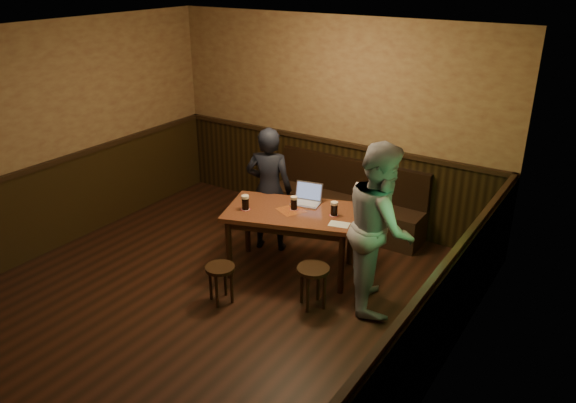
% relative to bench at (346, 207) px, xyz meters
% --- Properties ---
extents(room, '(5.04, 6.04, 2.84)m').
position_rel_bench_xyz_m(room, '(-0.39, -2.53, 0.89)').
color(room, black).
rests_on(room, ground).
extents(bench, '(2.20, 0.50, 0.95)m').
position_rel_bench_xyz_m(bench, '(0.00, 0.00, 0.00)').
color(bench, black).
rests_on(bench, ground).
extents(pub_table, '(1.67, 1.27, 0.80)m').
position_rel_bench_xyz_m(pub_table, '(-0.00, -1.39, 0.38)').
color(pub_table, '#4E2716').
rests_on(pub_table, ground).
extents(stool_left, '(0.40, 0.40, 0.43)m').
position_rel_bench_xyz_m(stool_left, '(-0.28, -2.37, 0.03)').
color(stool_left, black).
rests_on(stool_left, ground).
extents(stool_right, '(0.38, 0.38, 0.47)m').
position_rel_bench_xyz_m(stool_right, '(0.60, -1.90, 0.06)').
color(stool_right, black).
rests_on(stool_right, ground).
extents(pint_left, '(0.11, 0.11, 0.17)m').
position_rel_bench_xyz_m(pint_left, '(-0.45, -1.66, 0.57)').
color(pint_left, '#A51424').
rests_on(pint_left, pub_table).
extents(pint_mid, '(0.10, 0.10, 0.16)m').
position_rel_bench_xyz_m(pint_mid, '(0.01, -1.36, 0.56)').
color(pint_mid, '#A51424').
rests_on(pint_mid, pub_table).
extents(pint_right, '(0.11, 0.11, 0.17)m').
position_rel_bench_xyz_m(pint_right, '(0.48, -1.25, 0.56)').
color(pint_right, '#A51424').
rests_on(pint_right, pub_table).
extents(laptop, '(0.37, 0.32, 0.23)m').
position_rel_bench_xyz_m(laptop, '(0.04, -1.11, 0.54)').
color(laptop, silver).
rests_on(laptop, pub_table).
extents(menu, '(0.25, 0.20, 0.00)m').
position_rel_bench_xyz_m(menu, '(0.64, -1.43, 0.48)').
color(menu, silver).
rests_on(menu, pub_table).
extents(person_suit, '(0.68, 0.56, 1.60)m').
position_rel_bench_xyz_m(person_suit, '(-0.55, -1.04, 0.49)').
color(person_suit, black).
rests_on(person_suit, ground).
extents(person_grey, '(1.03, 1.11, 1.81)m').
position_rel_bench_xyz_m(person_grey, '(1.13, -1.45, 0.60)').
color(person_grey, gray).
rests_on(person_grey, ground).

